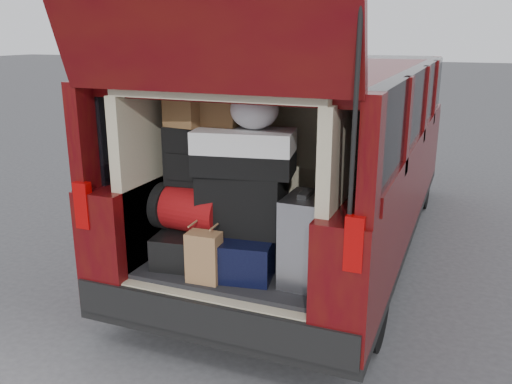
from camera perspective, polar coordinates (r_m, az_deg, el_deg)
ground at (r=3.83m, az=-2.58°, el=-16.14°), size 80.00×80.00×0.00m
minivan at (r=5.11m, az=5.96°, el=3.30°), size 1.90×5.35×2.77m
load_floor at (r=3.91m, az=-0.94°, el=-10.75°), size 1.24×1.05×0.55m
black_hardshell at (r=3.78m, az=-6.89°, el=-5.49°), size 0.47×0.59×0.22m
navy_hardshell at (r=3.61m, az=-1.58°, el=-6.15°), size 0.56×0.65×0.25m
silver_roller at (r=3.38m, az=5.13°, el=-5.00°), size 0.24×0.38×0.56m
kraft_bag at (r=3.43m, az=-5.49°, el=-6.85°), size 0.22×0.14×0.32m
red_duffel at (r=3.68m, az=-6.83°, el=-1.79°), size 0.50×0.35×0.31m
black_soft_case at (r=3.54m, az=-1.45°, el=-1.06°), size 0.58×0.39×0.39m
backpack at (r=3.65m, az=-7.31°, el=3.81°), size 0.29×0.19×0.40m
twotone_duffel at (r=3.44m, az=-1.26°, el=4.24°), size 0.68×0.43×0.28m
grocery_sack_lower at (r=3.59m, az=-7.47°, el=8.55°), size 0.26×0.22×0.21m
grocery_sack_upper at (r=3.56m, az=-3.66°, el=8.81°), size 0.24×0.20×0.23m
plastic_bag_center at (r=3.42m, az=-0.17°, el=8.66°), size 0.35×0.34×0.25m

